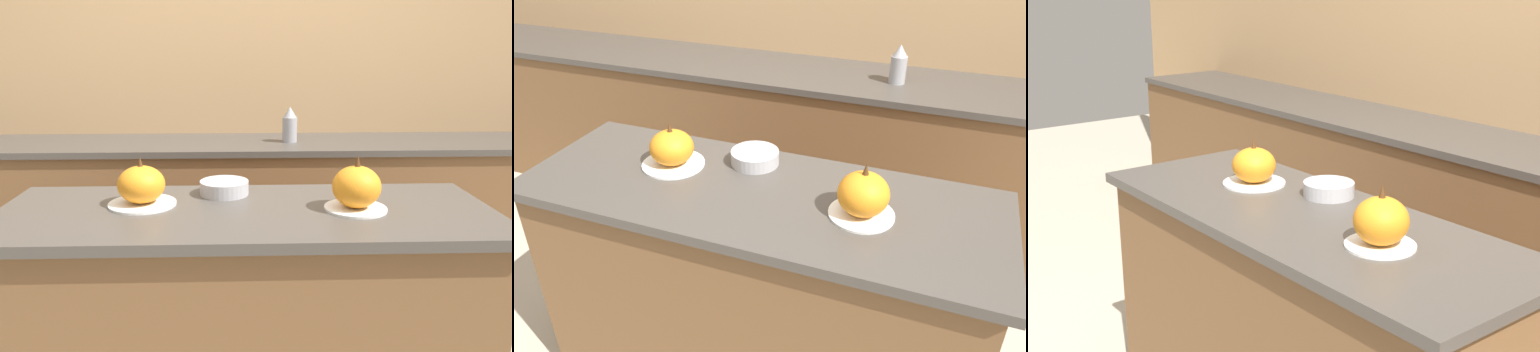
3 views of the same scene
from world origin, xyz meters
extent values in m
cube|color=tan|center=(0.00, 1.63, 1.25)|extent=(8.00, 0.06, 2.50)
cube|color=brown|center=(0.00, 0.00, 0.46)|extent=(1.58, 0.55, 0.91)
cube|color=#47423D|center=(0.00, 0.00, 0.93)|extent=(1.64, 0.61, 0.03)
cube|color=brown|center=(0.00, 1.30, 0.45)|extent=(6.00, 0.56, 0.90)
cube|color=#47423D|center=(0.00, 1.30, 0.92)|extent=(6.00, 0.60, 0.03)
cylinder|color=white|center=(-0.35, 0.06, 0.95)|extent=(0.23, 0.23, 0.01)
ellipsoid|color=orange|center=(-0.35, 0.06, 1.02)|extent=(0.16, 0.16, 0.13)
cone|color=#4C2D14|center=(-0.35, 0.06, 1.09)|extent=(0.02, 0.02, 0.04)
cylinder|color=white|center=(0.36, -0.01, 0.95)|extent=(0.21, 0.21, 0.01)
ellipsoid|color=orange|center=(0.36, -0.01, 1.02)|extent=(0.16, 0.16, 0.14)
cone|color=#4C2D14|center=(0.36, -0.01, 1.11)|extent=(0.02, 0.02, 0.04)
cylinder|color=#99999E|center=(0.27, 1.28, 1.01)|extent=(0.08, 0.08, 0.14)
cone|color=#99999E|center=(0.27, 1.28, 1.11)|extent=(0.08, 0.08, 0.06)
cylinder|color=#ADADB2|center=(-0.08, 0.18, 0.97)|extent=(0.18, 0.18, 0.05)
camera|label=1|loc=(-0.02, -1.56, 1.46)|focal=35.00mm
camera|label=2|loc=(0.55, -1.31, 1.82)|focal=35.00mm
camera|label=3|loc=(1.66, -1.38, 1.70)|focal=50.00mm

